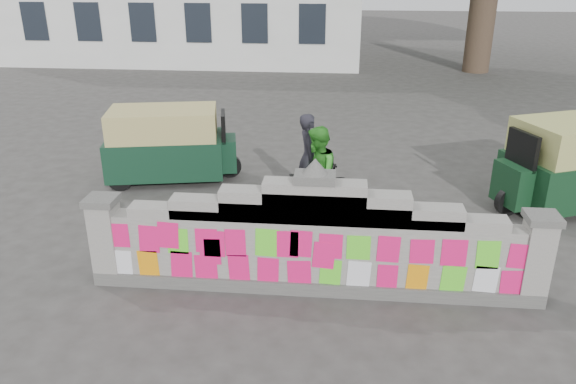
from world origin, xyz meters
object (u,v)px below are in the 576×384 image
cyclist_bike (308,184)px  pedestrian (317,174)px  rickshaw_left (168,143)px  cyclist_rider (309,168)px

cyclist_bike → pedestrian: 0.67m
rickshaw_left → pedestrian: bearing=-39.1°
pedestrian → rickshaw_left: (-3.26, 1.72, -0.06)m
cyclist_bike → rickshaw_left: 3.32m
cyclist_bike → rickshaw_left: bearing=58.6°
cyclist_rider → pedestrian: bearing=-169.6°
pedestrian → rickshaw_left: pedestrian is taller
pedestrian → rickshaw_left: size_ratio=0.60×
cyclist_rider → pedestrian: size_ratio=0.92×
cyclist_bike → pedestrian: bearing=-169.6°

